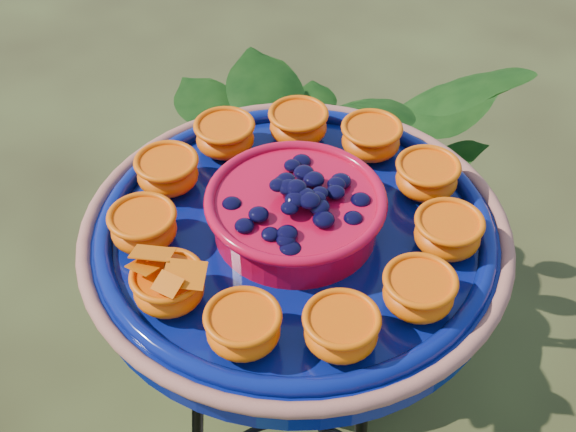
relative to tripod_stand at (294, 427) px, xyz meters
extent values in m
torus|color=black|center=(0.00, 0.00, 0.36)|extent=(0.35, 0.35, 0.02)
cylinder|color=black|center=(-0.05, 0.14, -0.11)|extent=(0.05, 0.09, 0.93)
cylinder|color=navy|center=(0.00, 0.00, 0.39)|extent=(0.61, 0.61, 0.04)
torus|color=#AE694E|center=(0.00, 0.00, 0.41)|extent=(0.50, 0.50, 0.02)
torus|color=navy|center=(0.00, 0.00, 0.42)|extent=(0.46, 0.46, 0.02)
cylinder|color=#BA0724|center=(0.00, 0.00, 0.44)|extent=(0.24, 0.24, 0.05)
torus|color=#BA0724|center=(0.00, 0.00, 0.46)|extent=(0.20, 0.20, 0.01)
ellipsoid|color=black|center=(0.00, 0.00, 0.47)|extent=(0.16, 0.16, 0.03)
ellipsoid|color=orange|center=(0.15, 0.08, 0.43)|extent=(0.07, 0.07, 0.04)
cylinder|color=orange|center=(0.15, 0.08, 0.45)|extent=(0.07, 0.07, 0.01)
ellipsoid|color=orange|center=(0.08, 0.15, 0.43)|extent=(0.07, 0.07, 0.04)
cylinder|color=orange|center=(0.08, 0.15, 0.45)|extent=(0.07, 0.07, 0.01)
ellipsoid|color=orange|center=(-0.02, 0.17, 0.43)|extent=(0.07, 0.07, 0.04)
cylinder|color=orange|center=(-0.02, 0.17, 0.45)|extent=(0.07, 0.07, 0.01)
ellipsoid|color=orange|center=(-0.10, 0.13, 0.43)|extent=(0.07, 0.07, 0.04)
cylinder|color=orange|center=(-0.10, 0.13, 0.45)|extent=(0.07, 0.07, 0.01)
ellipsoid|color=orange|center=(-0.16, 0.06, 0.43)|extent=(0.07, 0.07, 0.04)
cylinder|color=orange|center=(-0.16, 0.06, 0.45)|extent=(0.07, 0.07, 0.01)
ellipsoid|color=orange|center=(-0.17, -0.04, 0.43)|extent=(0.07, 0.07, 0.04)
cylinder|color=orange|center=(-0.17, -0.04, 0.45)|extent=(0.07, 0.07, 0.01)
ellipsoid|color=orange|center=(-0.12, -0.12, 0.43)|extent=(0.07, 0.07, 0.04)
cylinder|color=orange|center=(-0.12, -0.12, 0.45)|extent=(0.07, 0.07, 0.01)
ellipsoid|color=orange|center=(-0.03, -0.17, 0.43)|extent=(0.07, 0.07, 0.04)
cylinder|color=orange|center=(-0.03, -0.17, 0.45)|extent=(0.07, 0.07, 0.01)
ellipsoid|color=orange|center=(0.06, -0.16, 0.43)|extent=(0.07, 0.07, 0.04)
cylinder|color=orange|center=(0.06, -0.16, 0.45)|extent=(0.07, 0.07, 0.01)
ellipsoid|color=orange|center=(0.14, -0.10, 0.43)|extent=(0.07, 0.07, 0.04)
cylinder|color=orange|center=(0.14, -0.10, 0.45)|extent=(0.07, 0.07, 0.01)
ellipsoid|color=orange|center=(0.17, -0.01, 0.43)|extent=(0.07, 0.07, 0.04)
cylinder|color=orange|center=(0.17, -0.01, 0.45)|extent=(0.07, 0.07, 0.01)
cylinder|color=black|center=(-0.03, -0.17, 0.46)|extent=(0.02, 0.03, 0.00)
cube|color=orange|center=(-0.06, -0.16, 0.47)|extent=(0.05, 0.05, 0.01)
cube|color=orange|center=(-0.01, -0.16, 0.47)|extent=(0.05, 0.05, 0.01)
imported|color=#144412|center=(-0.41, 0.54, -0.13)|extent=(0.98, 1.02, 0.87)
camera|label=1|loc=(0.41, -0.52, 1.05)|focal=50.00mm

